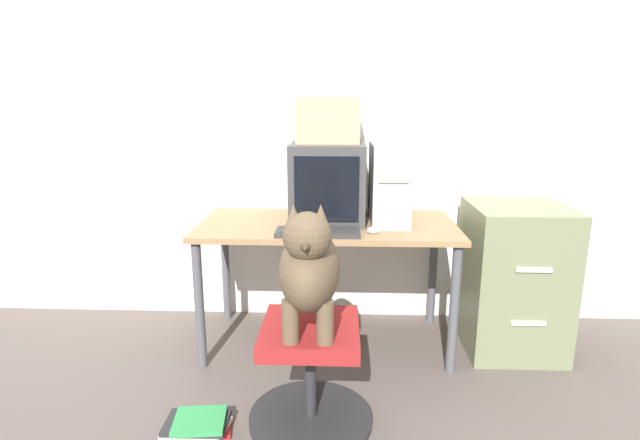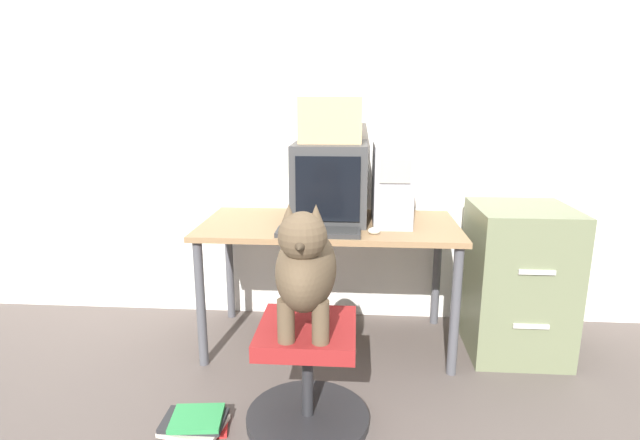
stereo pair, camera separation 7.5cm
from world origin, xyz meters
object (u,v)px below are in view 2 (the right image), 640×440
(keyboard, at_px, (318,232))
(dog, at_px, (306,265))
(book_stack_floor, at_px, (196,423))
(crt_monitor, at_px, (330,182))
(filing_cabinet, at_px, (517,280))
(office_chair, at_px, (308,376))
(cardboard_box, at_px, (330,120))
(pc_tower, at_px, (392,183))

(keyboard, xyz_separation_m, dog, (-0.01, -0.55, 0.01))
(dog, xyz_separation_m, book_stack_floor, (-0.48, -0.05, -0.71))
(crt_monitor, distance_m, filing_cabinet, 1.18)
(crt_monitor, height_order, office_chair, crt_monitor)
(office_chair, bearing_deg, dog, -90.00)
(dog, bearing_deg, office_chair, 90.00)
(crt_monitor, relative_size, book_stack_floor, 1.61)
(crt_monitor, bearing_deg, dog, -93.17)
(crt_monitor, distance_m, keyboard, 0.39)
(crt_monitor, distance_m, dog, 0.90)
(dog, xyz_separation_m, cardboard_box, (0.05, 0.89, 0.54))
(dog, height_order, filing_cabinet, dog)
(pc_tower, height_order, filing_cabinet, pc_tower)
(office_chair, bearing_deg, pc_tower, 64.62)
(keyboard, relative_size, filing_cabinet, 0.51)
(filing_cabinet, height_order, book_stack_floor, filing_cabinet)
(dog, distance_m, cardboard_box, 1.04)
(pc_tower, height_order, cardboard_box, cardboard_box)
(crt_monitor, xyz_separation_m, office_chair, (-0.05, -0.84, -0.72))
(pc_tower, bearing_deg, keyboard, -139.95)
(dog, bearing_deg, pc_tower, 65.81)
(office_chair, relative_size, book_stack_floor, 1.88)
(keyboard, height_order, cardboard_box, cardboard_box)
(keyboard, relative_size, book_stack_floor, 1.47)
(book_stack_floor, bearing_deg, crt_monitor, 60.52)
(pc_tower, xyz_separation_m, dog, (-0.39, -0.88, -0.19))
(cardboard_box, bearing_deg, filing_cabinet, -4.50)
(keyboard, height_order, filing_cabinet, filing_cabinet)
(keyboard, bearing_deg, pc_tower, 40.05)
(keyboard, xyz_separation_m, filing_cabinet, (1.09, 0.25, -0.32))
(keyboard, bearing_deg, cardboard_box, 83.17)
(keyboard, xyz_separation_m, cardboard_box, (0.04, 0.33, 0.55))
(crt_monitor, distance_m, pc_tower, 0.35)
(crt_monitor, bearing_deg, cardboard_box, 90.00)
(crt_monitor, xyz_separation_m, pc_tower, (0.35, -0.00, 0.00))
(crt_monitor, xyz_separation_m, dog, (-0.05, -0.88, -0.19))
(keyboard, xyz_separation_m, office_chair, (-0.01, -0.51, -0.51))
(office_chair, bearing_deg, cardboard_box, 86.67)
(dog, xyz_separation_m, filing_cabinet, (1.10, 0.80, -0.34))
(pc_tower, relative_size, dog, 0.86)
(crt_monitor, bearing_deg, office_chair, -93.34)
(pc_tower, bearing_deg, office_chair, -115.38)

